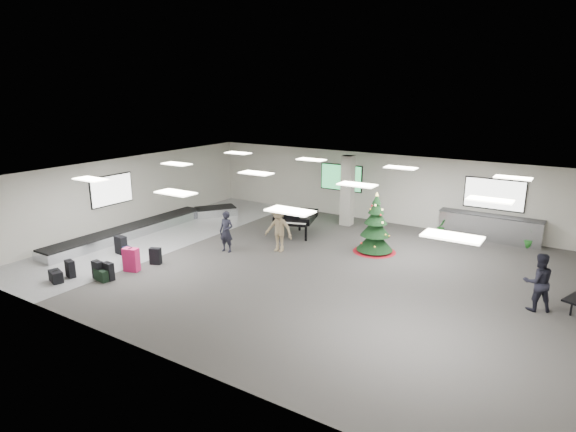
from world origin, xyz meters
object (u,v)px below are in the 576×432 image
Objects in this scene: grand_piano at (295,217)px; potted_plant_right at (529,238)px; pink_suitcase at (131,260)px; traveler_b at (279,229)px; traveler_bench at (538,282)px; baggage_carousel at (149,227)px; service_counter at (489,227)px; traveler_a at (226,232)px; christmas_tree at (375,231)px; potted_plant_left at (441,227)px.

potted_plant_right is at bearing 4.75° from grand_piano.
traveler_b is at bearing 38.99° from pink_suitcase.
traveler_bench is (8.97, -0.29, -0.06)m from traveler_b.
baggage_carousel is 11.86× the size of potted_plant_right.
potted_plant_right is at bearing 31.93° from traveler_b.
traveler_b is (-6.56, -5.86, 0.36)m from service_counter.
service_counter is at bearing 27.67° from baggage_carousel.
traveler_a reaches higher than service_counter.
baggage_carousel is 4.78m from pink_suitcase.
baggage_carousel is 5.35× the size of traveler_b.
service_counter is at bearing 34.60° from traveler_a.
traveler_bench is 2.08× the size of potted_plant_right.
traveler_a is at bearing -147.51° from christmas_tree.
traveler_a reaches higher than baggage_carousel.
grand_piano is (2.58, 6.57, 0.40)m from pink_suitcase.
pink_suitcase is 1.03× the size of potted_plant_right.
traveler_a is 10.68m from traveler_bench.
service_counter reaches higher than potted_plant_left.
service_counter is at bearing -97.11° from traveler_bench.
service_counter is at bearing 38.46° from traveler_b.
christmas_tree reaches higher than traveler_b.
traveler_a is at bearing -149.72° from traveler_b.
traveler_a is at bearing -145.03° from potted_plant_right.
service_counter is at bearing 174.37° from potted_plant_right.
grand_piano is at bearing 101.15° from traveler_b.
baggage_carousel is 6.07× the size of traveler_a.
potted_plant_right is at bearing 24.63° from baggage_carousel.
pink_suitcase is 0.53× the size of traveler_a.
christmas_tree is at bearing 28.58° from traveler_b.
grand_piano is 1.30× the size of traveler_b.
traveler_b is (3.13, 4.46, 0.50)m from pink_suitcase.
traveler_bench is 2.39× the size of potted_plant_left.
grand_piano reaches higher than service_counter.
pink_suitcase is 0.36× the size of grand_piano.
service_counter is 2.53× the size of traveler_a.
traveler_a is at bearing -139.74° from service_counter.
pink_suitcase is at bearing -133.17° from service_counter.
traveler_b is at bearing 7.92° from baggage_carousel.
potted_plant_right is (4.94, 3.76, -0.40)m from christmas_tree.
pink_suitcase is 7.07m from grand_piano.
traveler_b is at bearing -93.47° from grand_piano.
traveler_bench reaches higher than potted_plant_left.
traveler_a reaches higher than potted_plant_right.
baggage_carousel is 15.28m from traveler_bench.
christmas_tree is 3.69m from grand_piano.
traveler_a reaches higher than potted_plant_left.
baggage_carousel is 11.53× the size of pink_suitcase.
service_counter is at bearing 8.71° from potted_plant_left.
traveler_bench is (15.26, 0.59, 0.64)m from baggage_carousel.
potted_plant_left is at bearing -177.71° from potted_plant_right.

